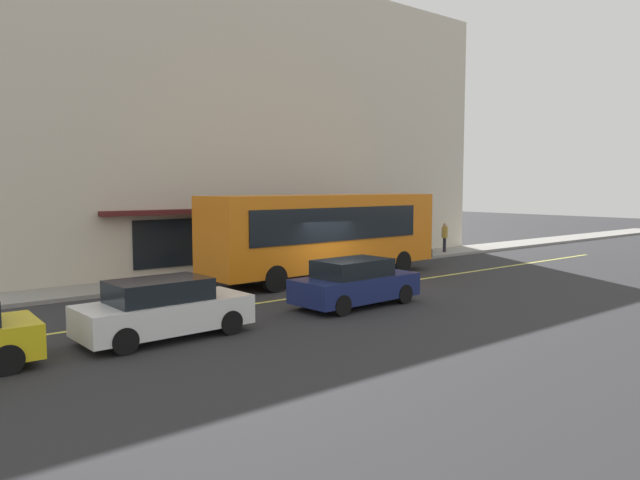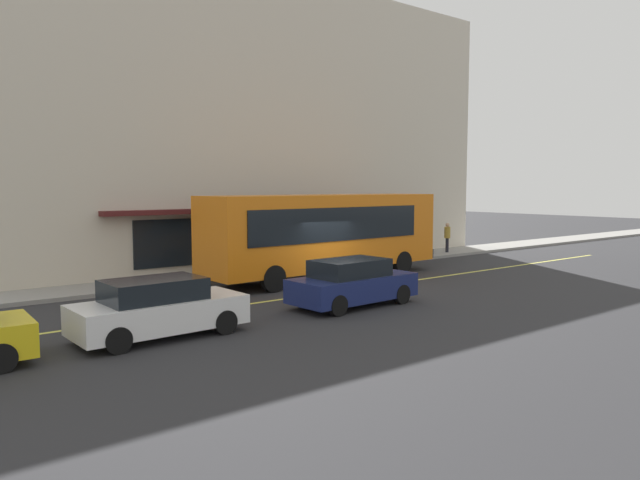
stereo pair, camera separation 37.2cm
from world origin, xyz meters
TOP-DOWN VIEW (x-y plane):
  - ground at (0.00, 0.00)m, footprint 120.00×120.00m
  - sidewalk at (0.00, 5.44)m, footprint 80.00×2.46m
  - lane_centre_stripe at (0.00, 0.00)m, footprint 36.00×0.16m
  - storefront_building at (2.25, 12.13)m, footprint 26.31×11.53m
  - bus at (1.02, 2.62)m, footprint 11.23×2.99m
  - traffic_light at (2.48, 4.89)m, footprint 0.30×0.52m
  - car_white at (-8.36, -2.24)m, footprint 4.36×1.97m
  - car_navy at (-1.84, -2.30)m, footprint 4.37×2.01m
  - pedestrian_mid_block at (6.54, 5.28)m, footprint 0.34×0.34m
  - pedestrian_near_storefront at (11.77, 5.09)m, footprint 0.34×0.34m

SIDE VIEW (x-z plane):
  - ground at x=0.00m, z-range 0.00..0.00m
  - lane_centre_stripe at x=0.00m, z-range 0.00..0.01m
  - sidewalk at x=0.00m, z-range 0.00..0.15m
  - car_white at x=-8.36m, z-range -0.02..1.50m
  - car_navy at x=-1.84m, z-range -0.02..1.50m
  - pedestrian_mid_block at x=6.54m, z-range 0.30..1.84m
  - pedestrian_near_storefront at x=11.77m, z-range 0.31..1.97m
  - bus at x=1.02m, z-range 0.24..3.74m
  - traffic_light at x=2.48m, z-range 0.93..4.13m
  - storefront_building at x=2.25m, z-range -0.01..13.73m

